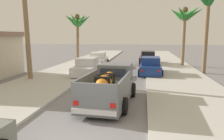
# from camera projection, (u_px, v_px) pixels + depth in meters

# --- Properties ---
(sidewalk_left) EXTENTS (4.93, 60.00, 0.12)m
(sidewalk_left) POSITION_uv_depth(u_px,v_px,m) (62.00, 74.00, 19.43)
(sidewalk_left) COLOR beige
(sidewalk_left) RESTS_ON ground
(sidewalk_right) EXTENTS (4.93, 60.00, 0.12)m
(sidewalk_right) POSITION_uv_depth(u_px,v_px,m) (176.00, 77.00, 18.06)
(sidewalk_right) COLOR beige
(sidewalk_right) RESTS_ON ground
(curb_left) EXTENTS (0.16, 60.00, 0.10)m
(curb_left) POSITION_uv_depth(u_px,v_px,m) (74.00, 74.00, 19.28)
(curb_left) COLOR silver
(curb_left) RESTS_ON ground
(curb_right) EXTENTS (0.16, 60.00, 0.10)m
(curb_right) POSITION_uv_depth(u_px,v_px,m) (163.00, 76.00, 18.21)
(curb_right) COLOR silver
(curb_right) RESTS_ON ground
(pickup_truck) EXTENTS (2.50, 5.34, 1.80)m
(pickup_truck) POSITION_uv_depth(u_px,v_px,m) (110.00, 87.00, 11.17)
(pickup_truck) COLOR slate
(pickup_truck) RESTS_ON ground
(car_left_near) EXTENTS (2.21, 4.34, 1.54)m
(car_left_near) POSITION_uv_depth(u_px,v_px,m) (98.00, 60.00, 24.63)
(car_left_near) COLOR silver
(car_left_near) RESTS_ON ground
(car_left_mid) EXTENTS (2.09, 4.29, 1.54)m
(car_left_mid) POSITION_uv_depth(u_px,v_px,m) (150.00, 66.00, 19.30)
(car_left_mid) COLOR navy
(car_left_mid) RESTS_ON ground
(car_right_mid) EXTENTS (2.13, 4.30, 1.54)m
(car_right_mid) POSITION_uv_depth(u_px,v_px,m) (148.00, 58.00, 26.36)
(car_right_mid) COLOR black
(car_right_mid) RESTS_ON ground
(car_left_far) EXTENTS (2.04, 4.26, 1.54)m
(car_left_far) POSITION_uv_depth(u_px,v_px,m) (87.00, 67.00, 18.73)
(car_left_far) COLOR silver
(car_left_far) RESTS_ON ground
(palm_tree_left_mid) EXTENTS (3.14, 3.42, 7.25)m
(palm_tree_left_mid) POSITION_uv_depth(u_px,v_px,m) (208.00, 6.00, 18.97)
(palm_tree_left_mid) COLOR brown
(palm_tree_left_mid) RESTS_ON ground
(palm_tree_right_mid) EXTENTS (3.63, 3.75, 6.05)m
(palm_tree_right_mid) POSITION_uv_depth(u_px,v_px,m) (77.00, 22.00, 27.23)
(palm_tree_right_mid) COLOR brown
(palm_tree_right_mid) RESTS_ON ground
(palm_tree_left_back) EXTENTS (3.69, 3.82, 6.47)m
(palm_tree_left_back) POSITION_uv_depth(u_px,v_px,m) (185.00, 17.00, 23.78)
(palm_tree_left_back) COLOR #846B4C
(palm_tree_left_back) RESTS_ON ground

